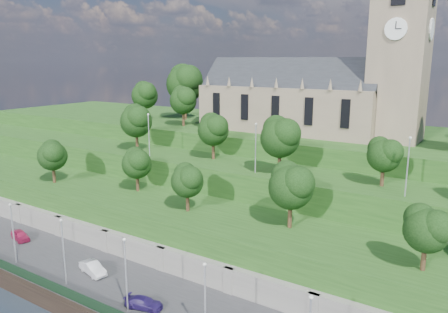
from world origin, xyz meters
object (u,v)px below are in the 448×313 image
Objects in this scene: car_left at (20,235)px; car_middle at (93,268)px; car_right at (144,303)px; church at (316,90)px.

car_middle is (17.01, -1.20, 0.04)m from car_left.
car_right is (10.52, -2.20, -0.14)m from car_middle.
church is 9.33× the size of car_right.
church reaches higher than car_middle.
car_right is (27.53, -3.39, -0.09)m from car_left.
church is 46.31m from car_middle.
car_right is at bearing -92.20° from church.
church is 52.48m from car_left.
car_left is at bearing 68.53° from car_right.
church is 9.49× the size of car_left.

